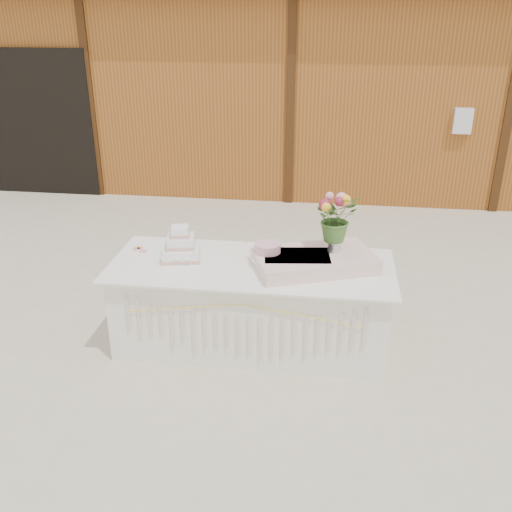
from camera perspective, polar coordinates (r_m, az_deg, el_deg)
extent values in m
plane|color=beige|center=(5.18, -0.45, -8.65)|extent=(80.00, 80.00, 0.00)
cube|color=#97561F|center=(10.42, 4.38, 16.77)|extent=(12.00, 4.00, 3.00)
cube|color=black|center=(9.74, -22.67, 12.17)|extent=(2.40, 0.08, 2.20)
cube|color=white|center=(4.99, -0.46, -5.02)|extent=(2.28, 0.88, 0.75)
cube|color=white|center=(4.81, -0.48, -1.00)|extent=(2.40, 1.00, 0.02)
cube|color=white|center=(4.96, -7.49, 0.39)|extent=(0.37, 0.37, 0.11)
cube|color=#DA9D89|center=(4.98, -7.47, 0.06)|extent=(0.38, 0.38, 0.02)
cube|color=white|center=(4.92, -7.55, 1.47)|extent=(0.26, 0.26, 0.10)
cube|color=#DA9D89|center=(4.93, -7.53, 1.18)|extent=(0.28, 0.28, 0.02)
cube|color=white|center=(4.89, -7.61, 2.46)|extent=(0.17, 0.17, 0.09)
cube|color=#DA9D89|center=(4.90, -7.59, 2.22)|extent=(0.19, 0.19, 0.02)
cylinder|color=white|center=(4.80, 1.16, -0.85)|extent=(0.24, 0.24, 0.01)
cylinder|color=white|center=(4.79, 1.16, -0.53)|extent=(0.07, 0.07, 0.04)
cylinder|color=white|center=(4.77, 1.16, -0.22)|extent=(0.27, 0.27, 0.01)
cylinder|color=#E1A2AE|center=(4.75, 1.17, 0.54)|extent=(0.22, 0.22, 0.13)
cube|color=#FAD1C9|center=(4.77, 5.87, -0.44)|extent=(1.11, 0.87, 0.12)
cylinder|color=silver|center=(4.78, 7.85, 1.29)|extent=(0.11, 0.11, 0.15)
imported|color=#416C2B|center=(4.68, 8.03, 4.36)|extent=(0.47, 0.46, 0.39)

